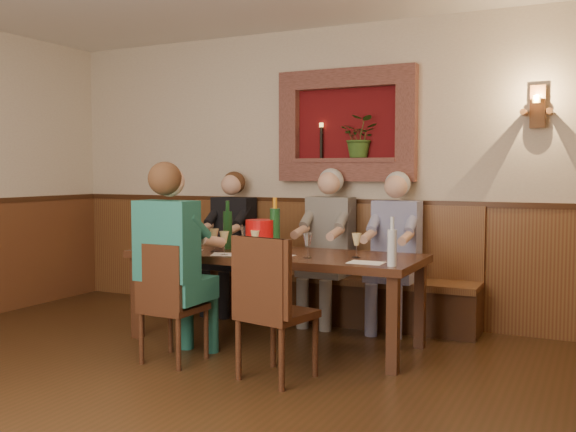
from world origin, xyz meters
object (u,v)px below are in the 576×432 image
wine_bottle_green_b (228,229)px  person_bench_left (229,254)px  dining_table (274,262)px  person_bench_right (393,265)px  person_bench_mid (327,259)px  wine_bottle_green_a (275,229)px  chair_near_left (172,327)px  spittoon_bucket (260,236)px  water_bottle (392,246)px  person_chair_front (175,279)px  chair_near_right (275,337)px  bench (320,285)px

wine_bottle_green_b → person_bench_left: bearing=120.5°
dining_table → person_bench_right: 1.13m
person_bench_mid → person_bench_right: 0.64m
person_bench_left → wine_bottle_green_a: bearing=-41.1°
chair_near_left → wine_bottle_green_b: bearing=94.5°
spittoon_bucket → wine_bottle_green_a: wine_bottle_green_a is taller
dining_table → water_bottle: water_bottle is taller
dining_table → person_chair_front: bearing=-119.1°
dining_table → wine_bottle_green_b: bearing=174.7°
spittoon_bucket → water_bottle: (1.21, -0.28, 0.01)m
chair_near_right → person_bench_left: size_ratio=0.70×
spittoon_bucket → person_bench_mid: bearing=75.0°
person_bench_mid → dining_table: bearing=-97.9°
bench → wine_bottle_green_a: size_ratio=6.65×
bench → water_bottle: size_ratio=8.60×
chair_near_left → person_bench_left: person_bench_left is taller
chair_near_right → person_chair_front: person_chair_front is taller
chair_near_left → person_bench_mid: bearing=73.4°
spittoon_bucket → person_bench_left: bearing=133.4°
person_bench_mid → bench: bearing=137.4°
chair_near_right → water_bottle: water_bottle is taller
dining_table → bench: bearing=90.0°
chair_near_right → wine_bottle_green_a: bearing=128.8°
wine_bottle_green_a → bench: bearing=89.6°
person_bench_mid → wine_bottle_green_a: 0.89m
dining_table → person_chair_front: 0.89m
chair_near_left → person_bench_right: size_ratio=0.63×
bench → person_bench_right: person_bench_right is taller
dining_table → spittoon_bucket: 0.24m
bench → person_chair_front: bearing=-104.1°
person_bench_left → wine_bottle_green_b: size_ratio=3.42×
person_bench_left → person_bench_right: 1.70m
water_bottle → person_chair_front: bearing=-163.2°
person_bench_right → wine_bottle_green_a: size_ratio=3.13×
person_bench_left → water_bottle: bearing=-29.6°
person_bench_mid → person_bench_right: person_bench_mid is taller
dining_table → person_bench_mid: (0.12, 0.84, -0.08)m
person_bench_left → chair_near_right: bearing=-50.5°
person_bench_mid → water_bottle: 1.54m
bench → wine_bottle_green_b: (-0.47, -0.90, 0.59)m
wine_bottle_green_a → wine_bottle_green_b: size_ratio=1.09×
person_bench_left → person_bench_right: bearing=-0.0°
wine_bottle_green_a → wine_bottle_green_b: bearing=177.3°
dining_table → chair_near_right: bearing=-62.4°
bench → chair_near_left: size_ratio=3.35×
spittoon_bucket → wine_bottle_green_a: (0.11, 0.06, 0.06)m
chair_near_right → person_bench_left: person_bench_left is taller
dining_table → chair_near_right: size_ratio=2.44×
person_chair_front → water_bottle: size_ratio=4.26×
chair_near_left → wine_bottle_green_b: 1.08m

